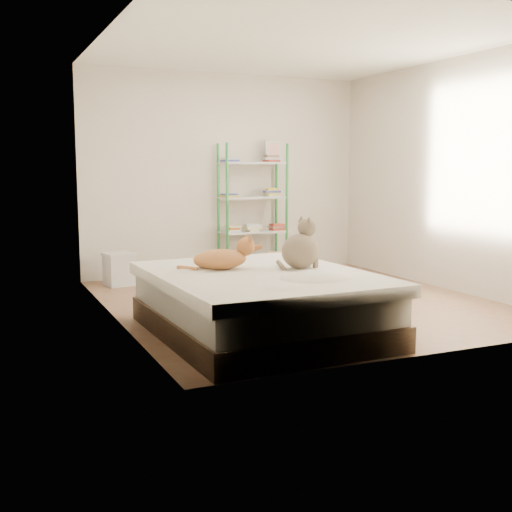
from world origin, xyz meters
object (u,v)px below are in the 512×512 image
shelf_unit (253,214)px  cardboard_box (290,268)px  bed (260,303)px  grey_cat (300,243)px  white_bin (119,269)px  orange_cat (220,257)px

shelf_unit → cardboard_box: size_ratio=2.86×
bed → grey_cat: (0.40, 0.04, 0.48)m
grey_cat → white_bin: (-1.00, 2.69, -0.54)m
orange_cat → cardboard_box: bearing=50.5°
orange_cat → shelf_unit: (1.47, 2.68, 0.15)m
grey_cat → cardboard_box: bearing=-39.9°
bed → cardboard_box: (1.35, 2.11, -0.08)m
bed → orange_cat: size_ratio=3.84×
bed → orange_cat: 0.52m
orange_cat → white_bin: bearing=99.4°
bed → shelf_unit: 3.22m
grey_cat → white_bin: size_ratio=1.09×
bed → cardboard_box: bed is taller
bed → grey_cat: grey_cat is taller
bed → cardboard_box: 2.50m
orange_cat → grey_cat: size_ratio=1.28×
bed → orange_cat: bearing=133.3°
grey_cat → white_bin: bearing=5.2°
white_bin → bed: bearing=-77.5°
shelf_unit → white_bin: bearing=-173.5°
grey_cat → cardboard_box: grey_cat is taller
cardboard_box → bed: bearing=-105.6°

